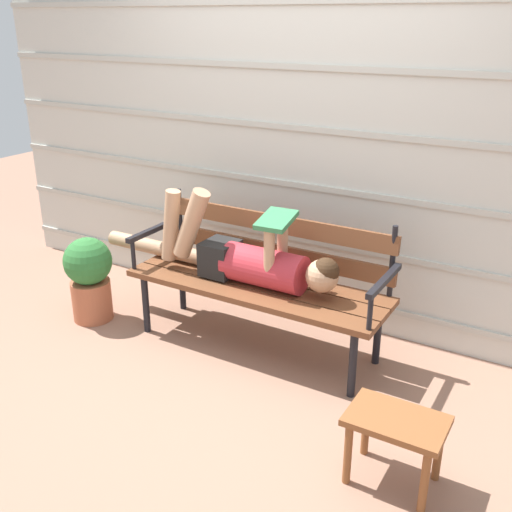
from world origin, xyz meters
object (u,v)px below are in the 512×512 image
object	(u,v)px
park_bench	(262,273)
potted_plant	(89,276)
reclining_person	(242,257)
footstool	(396,431)

from	to	relation	value
park_bench	potted_plant	size ratio (longest dim) A/B	2.79
reclining_person	potted_plant	world-z (taller)	reclining_person
park_bench	footstool	size ratio (longest dim) A/B	3.87
park_bench	reclining_person	bearing A→B (deg)	-143.61
park_bench	potted_plant	world-z (taller)	park_bench
potted_plant	reclining_person	bearing A→B (deg)	12.84
park_bench	footstool	xyz separation A→B (m)	(1.12, -0.78, -0.20)
reclining_person	footstool	xyz separation A→B (m)	(1.22, -0.71, -0.32)
potted_plant	footstool	bearing A→B (deg)	-11.57
footstool	potted_plant	distance (m)	2.32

